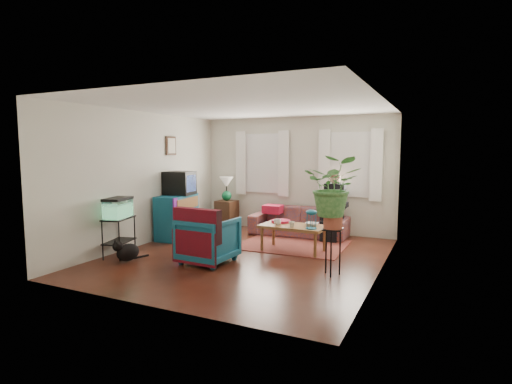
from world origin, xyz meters
The scene contains 31 objects.
floor centered at (0.00, 0.00, 0.00)m, with size 4.50×5.00×0.01m, color #4F2B14.
ceiling centered at (0.00, 0.00, 2.60)m, with size 4.50×5.00×0.01m, color white.
wall_back centered at (0.00, 2.50, 1.30)m, with size 4.50×0.01×2.60m, color silver.
wall_front centered at (0.00, -2.50, 1.30)m, with size 4.50×0.01×2.60m, color silver.
wall_left centered at (-2.25, 0.00, 1.30)m, with size 0.01×5.00×2.60m, color silver.
wall_right centered at (2.25, 0.00, 1.30)m, with size 0.01×5.00×2.60m, color silver.
window_left centered at (-0.80, 2.48, 1.55)m, with size 1.08×0.04×1.38m, color white.
window_right centered at (1.25, 2.48, 1.55)m, with size 1.08×0.04×1.38m, color white.
curtains_left centered at (-0.80, 2.40, 1.55)m, with size 1.36×0.06×1.50m, color white.
curtains_right centered at (1.25, 2.40, 1.55)m, with size 1.36×0.06×1.50m, color white.
picture_frame centered at (-2.21, 0.85, 1.95)m, with size 0.04×0.32×0.40m, color #3D2616.
area_rug centered at (0.45, 1.14, 0.01)m, with size 2.00×1.60×0.01m, color maroon.
sofa centered at (0.25, 2.05, 0.41)m, with size 2.10×0.83×0.82m, color brown.
seated_person centered at (1.01, 2.07, 0.63)m, with size 0.52×0.65×1.25m, color black, non-canonical shape.
side_table centered at (-1.65, 2.22, 0.32)m, with size 0.44×0.44×0.64m, color #382915.
table_lamp centered at (-1.65, 2.22, 0.92)m, with size 0.33×0.33×0.59m, color white, non-canonical shape.
dresser centered at (-1.99, 0.70, 0.46)m, with size 0.51×1.02×0.92m, color #114F66.
crt_tv centered at (-1.98, 0.80, 1.16)m, with size 0.56×0.51×0.49m, color black.
aquarium_stand centered at (-2.00, -0.96, 0.34)m, with size 0.34×0.62×0.69m, color black.
aquarium centered at (-2.00, -0.96, 0.87)m, with size 0.31×0.56×0.36m, color #7FD899.
black_cat centered at (-1.65, -1.13, 0.19)m, with size 0.29×0.44×0.38m, color black.
armchair centered at (-0.41, -0.58, 0.42)m, with size 0.82×0.76×0.84m, color #11676B.
serape_throw centered at (-0.43, -0.90, 0.59)m, with size 0.84×0.19×0.69m, color #9E0A0A.
coffee_table centered at (0.62, 0.68, 0.25)m, with size 1.18×0.65×0.49m, color brown.
cup_a centered at (0.35, 0.59, 0.54)m, with size 0.13×0.13×0.11m, color white.
cup_b centered at (0.66, 0.49, 0.54)m, with size 0.11×0.11×0.10m, color beige.
bowl centered at (0.95, 0.77, 0.52)m, with size 0.23×0.23×0.06m, color white.
snack_tray centered at (0.31, 0.86, 0.51)m, with size 0.37×0.37×0.04m, color #B21414.
birdcage centered at (1.02, 0.50, 0.66)m, with size 0.19×0.19×0.34m, color #115B6B, non-canonical shape.
plant_stand centered at (1.63, -0.39, 0.35)m, with size 0.30×0.30×0.71m, color black.
potted_plant centered at (1.63, -0.39, 1.19)m, with size 0.81×0.70×0.90m, color #599947.
Camera 1 is at (3.08, -6.11, 1.86)m, focal length 28.00 mm.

